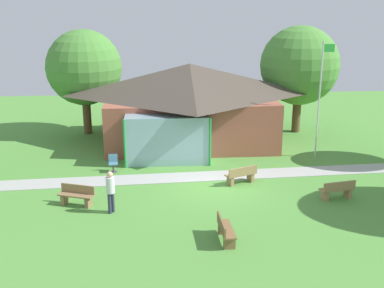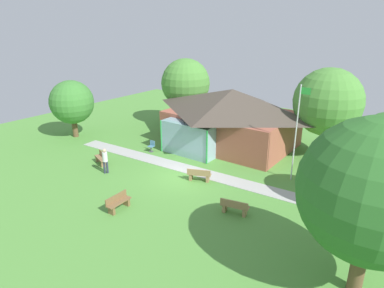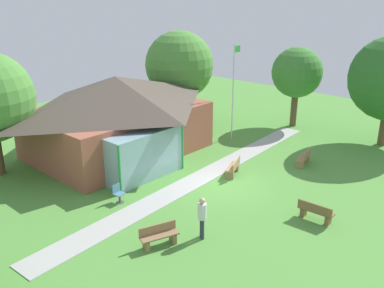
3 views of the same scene
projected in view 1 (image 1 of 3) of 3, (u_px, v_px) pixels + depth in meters
ground_plane at (214, 186)px, 22.10m from camera, size 44.00×44.00×0.00m
pavilion at (189, 102)px, 28.29m from camera, size 10.48×8.53×4.59m
footpath at (211, 176)px, 23.31m from camera, size 20.66×2.48×0.03m
flagpole at (320, 95)px, 25.24m from camera, size 0.64×0.08×6.13m
bench_front_center at (225, 231)px, 17.05m from camera, size 0.50×1.52×0.84m
bench_mid_right at (337, 190)px, 20.58m from camera, size 1.56×0.74×0.84m
bench_rear_near_path at (241, 175)px, 22.30m from camera, size 1.55×0.99×0.84m
bench_mid_left at (77, 196)px, 20.02m from camera, size 1.56×0.93×0.84m
patio_chair_west at (113, 164)px, 23.84m from camera, size 0.48×0.48×0.86m
visitor_strolling_lawn at (110, 189)px, 19.12m from camera, size 0.34×0.34×1.74m
tree_behind_pavilion_left at (84, 68)px, 29.51m from camera, size 4.58×4.58×6.43m
tree_behind_pavilion_right at (300, 66)px, 29.82m from camera, size 4.84×4.84×6.63m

